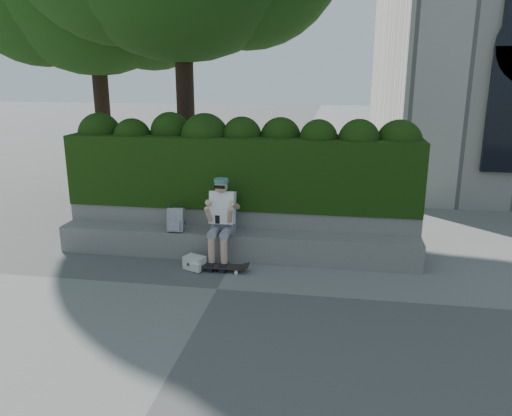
% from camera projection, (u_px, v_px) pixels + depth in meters
% --- Properties ---
extents(ground, '(80.00, 80.00, 0.00)m').
position_uv_depth(ground, '(217.00, 289.00, 7.14)').
color(ground, slate).
rests_on(ground, ground).
extents(bench_ledge, '(6.00, 0.45, 0.45)m').
position_uv_depth(bench_ledge, '(235.00, 245.00, 8.27)').
color(bench_ledge, gray).
rests_on(bench_ledge, ground).
extents(planter_wall, '(6.00, 0.50, 0.75)m').
position_uv_depth(planter_wall, '(240.00, 228.00, 8.68)').
color(planter_wall, gray).
rests_on(planter_wall, ground).
extents(hedge, '(6.00, 1.00, 1.20)m').
position_uv_depth(hedge, '(242.00, 170.00, 8.63)').
color(hedge, black).
rests_on(hedge, planter_wall).
extents(person, '(0.40, 0.76, 1.38)m').
position_uv_depth(person, '(222.00, 217.00, 7.98)').
color(person, gray).
rests_on(person, ground).
extents(skateboard, '(0.85, 0.23, 0.09)m').
position_uv_depth(skateboard, '(218.00, 266.00, 7.76)').
color(skateboard, black).
rests_on(skateboard, ground).
extents(backpack_plaid, '(0.28, 0.17, 0.39)m').
position_uv_depth(backpack_plaid, '(176.00, 220.00, 8.21)').
color(backpack_plaid, silver).
rests_on(backpack_plaid, bench_ledge).
extents(backpack_ground, '(0.37, 0.32, 0.20)m').
position_uv_depth(backpack_ground, '(195.00, 263.00, 7.85)').
color(backpack_ground, silver).
rests_on(backpack_ground, ground).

